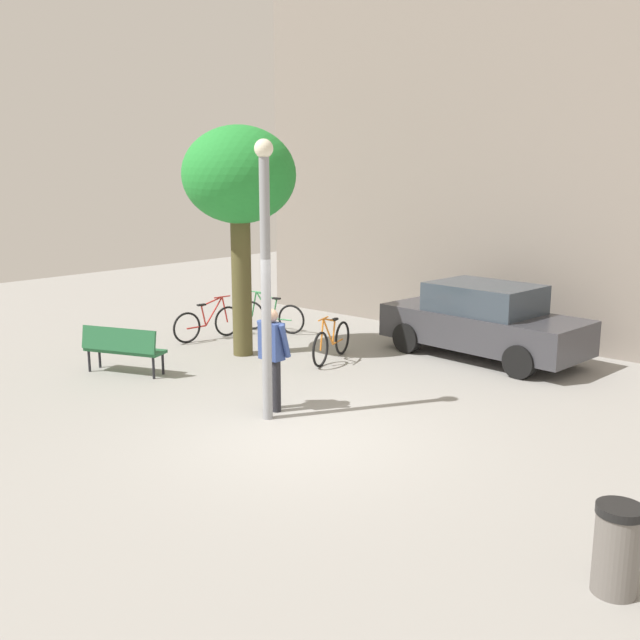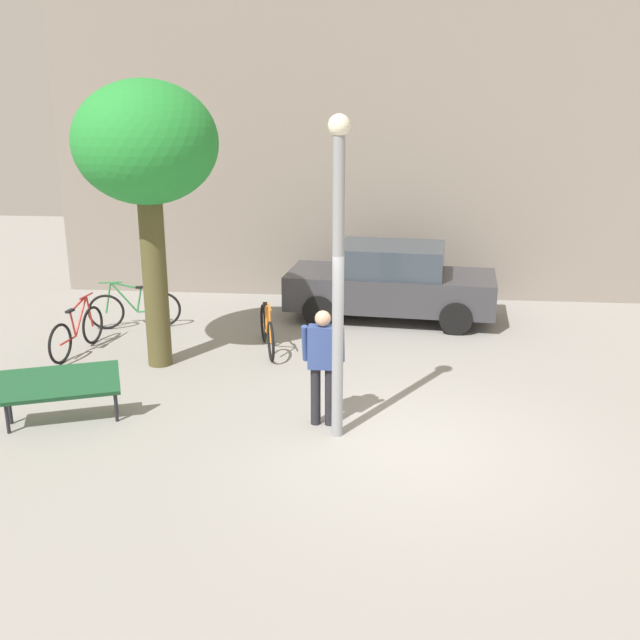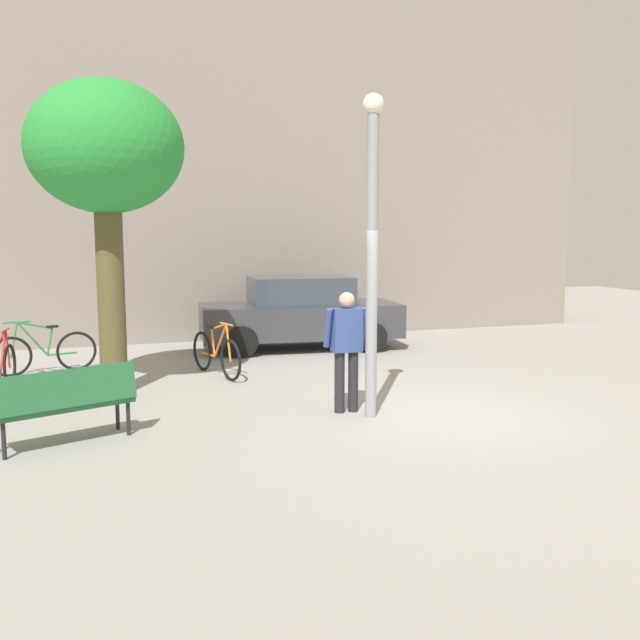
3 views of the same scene
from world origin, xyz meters
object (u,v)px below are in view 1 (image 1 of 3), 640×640
object	(u,v)px
trash_bin	(617,549)
bicycle_red	(208,323)
parked_car_charcoal	(483,321)
park_bench	(122,346)
plaza_tree	(239,180)
lamppost	(266,266)
bicycle_orange	(332,342)
bicycle_green	(271,316)
person_by_lamppost	(272,352)

from	to	relation	value
trash_bin	bicycle_red	bearing A→B (deg)	158.62
parked_car_charcoal	trash_bin	size ratio (longest dim) A/B	5.11
park_bench	bicycle_red	size ratio (longest dim) A/B	0.92
parked_car_charcoal	plaza_tree	bearing A→B (deg)	-141.77
lamppost	plaza_tree	world-z (taller)	plaza_tree
plaza_tree	parked_car_charcoal	world-z (taller)	plaza_tree
bicycle_orange	bicycle_green	size ratio (longest dim) A/B	0.99
park_bench	bicycle_green	bearing A→B (deg)	96.43
trash_bin	bicycle_orange	bearing A→B (deg)	147.66
bicycle_red	trash_bin	distance (m)	11.37
person_by_lamppost	plaza_tree	world-z (taller)	plaza_tree
plaza_tree	bicycle_orange	size ratio (longest dim) A/B	2.69
bicycle_orange	trash_bin	size ratio (longest dim) A/B	2.06
bicycle_green	bicycle_red	xyz separation A→B (m)	(-0.52, -1.53, -0.00)
person_by_lamppost	bicycle_green	xyz separation A→B (m)	(-4.13, 4.11, -0.58)
person_by_lamppost	bicycle_green	world-z (taller)	person_by_lamppost
lamppost	person_by_lamppost	size ratio (longest dim) A/B	2.54
lamppost	bicycle_orange	bearing A→B (deg)	114.37
park_bench	plaza_tree	distance (m)	4.03
person_by_lamppost	trash_bin	distance (m)	6.16
person_by_lamppost	park_bench	size ratio (longest dim) A/B	1.00
bicycle_orange	park_bench	bearing A→B (deg)	-124.76
bicycle_orange	parked_car_charcoal	distance (m)	3.17
lamppost	person_by_lamppost	bearing A→B (deg)	124.26
lamppost	bicycle_green	world-z (taller)	lamppost
bicycle_red	bicycle_green	bearing A→B (deg)	71.24
parked_car_charcoal	bicycle_green	bearing A→B (deg)	-167.36
bicycle_orange	trash_bin	world-z (taller)	bicycle_orange
parked_car_charcoal	lamppost	bearing A→B (deg)	-97.08
park_bench	bicycle_red	distance (m)	3.13
park_bench	parked_car_charcoal	world-z (taller)	parked_car_charcoal
lamppost	bicycle_orange	distance (m)	4.18
plaza_tree	bicycle_red	bearing A→B (deg)	165.28
lamppost	parked_car_charcoal	xyz separation A→B (m)	(0.69, 5.58, -1.62)
lamppost	bicycle_red	distance (m)	6.03
bicycle_orange	bicycle_green	xyz separation A→B (m)	(-2.85, 1.11, 0.00)
plaza_tree	person_by_lamppost	bearing A→B (deg)	-35.47
bicycle_green	parked_car_charcoal	size ratio (longest dim) A/B	0.41
person_by_lamppost	bicycle_orange	bearing A→B (deg)	113.15
bicycle_green	bicycle_red	world-z (taller)	same
lamppost	parked_car_charcoal	bearing A→B (deg)	82.92
lamppost	plaza_tree	size ratio (longest dim) A/B	0.90
bicycle_red	trash_bin	bearing A→B (deg)	-21.38
lamppost	bicycle_green	bearing A→B (deg)	134.45
parked_car_charcoal	trash_bin	distance (m)	8.47
trash_bin	parked_car_charcoal	bearing A→B (deg)	126.34
plaza_tree	trash_bin	world-z (taller)	plaza_tree
bicycle_green	lamppost	bearing A→B (deg)	-45.55
park_bench	bicycle_green	distance (m)	4.52
parked_car_charcoal	trash_bin	xyz separation A→B (m)	(5.01, -6.81, -0.35)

